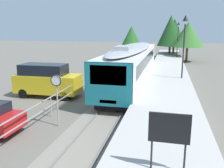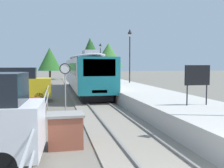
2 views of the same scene
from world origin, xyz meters
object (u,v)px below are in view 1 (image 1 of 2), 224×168
at_px(platform_lamp_mid_platform, 184,35).
at_px(commuter_train, 132,62).
at_px(parked_van_yellow, 47,80).
at_px(platform_lamp_far_end, 178,33).
at_px(speed_limit_sign, 56,88).
at_px(platform_notice_board, 169,130).

bearing_deg(platform_lamp_mid_platform, commuter_train, 171.45).
bearing_deg(commuter_train, parked_van_yellow, -133.98).
height_order(platform_lamp_mid_platform, parked_van_yellow, platform_lamp_mid_platform).
bearing_deg(platform_lamp_far_end, speed_limit_sign, -103.57).
bearing_deg(platform_lamp_mid_platform, platform_notice_board, -94.14).
bearing_deg(speed_limit_sign, parked_van_yellow, 123.27).
distance_m(commuter_train, platform_notice_board, 15.75).
bearing_deg(parked_van_yellow, commuter_train, 46.02).
bearing_deg(parked_van_yellow, platform_lamp_mid_platform, 27.15).
height_order(platform_lamp_far_end, parked_van_yellow, platform_lamp_far_end).
bearing_deg(platform_lamp_mid_platform, platform_lamp_far_end, 90.00).
xyz_separation_m(commuter_train, speed_limit_sign, (-2.27, -11.08, -0.02)).
distance_m(commuter_train, speed_limit_sign, 11.31).
height_order(platform_lamp_far_end, speed_limit_sign, platform_lamp_far_end).
bearing_deg(commuter_train, platform_lamp_mid_platform, -8.55).
height_order(platform_lamp_mid_platform, speed_limit_sign, platform_lamp_mid_platform).
distance_m(commuter_train, platform_lamp_far_end, 17.62).
xyz_separation_m(commuter_train, platform_lamp_mid_platform, (4.48, -0.67, 2.48)).
height_order(platform_lamp_mid_platform, platform_notice_board, platform_lamp_mid_platform).
height_order(platform_notice_board, speed_limit_sign, speed_limit_sign).
bearing_deg(parked_van_yellow, platform_notice_board, -46.22).
bearing_deg(parked_van_yellow, platform_lamp_far_end, 65.94).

